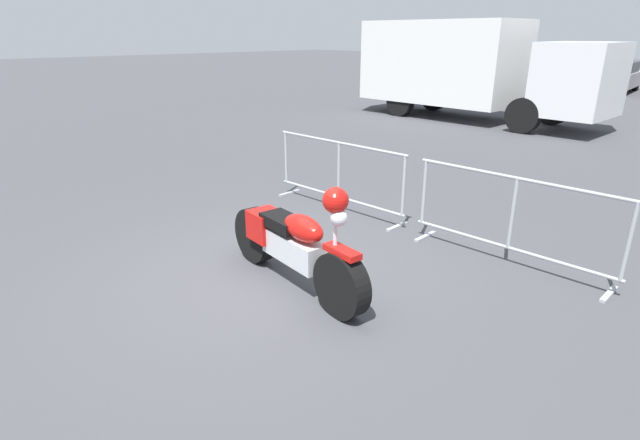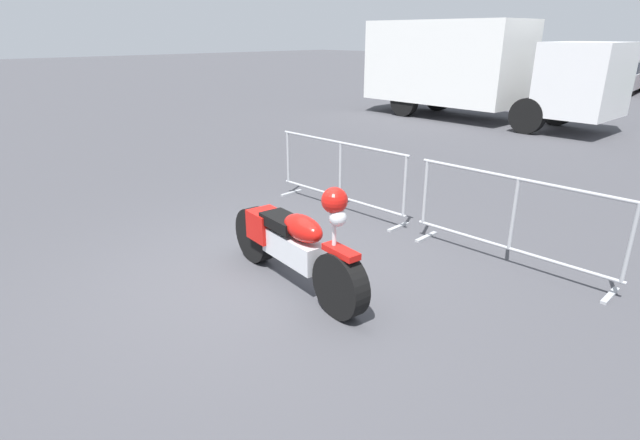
# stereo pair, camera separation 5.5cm
# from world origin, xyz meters

# --- Properties ---
(ground_plane) EXTENTS (120.00, 120.00, 0.00)m
(ground_plane) POSITION_xyz_m (0.00, 0.00, 0.00)
(ground_plane) COLOR #424247
(motorcycle) EXTENTS (2.26, 0.48, 1.28)m
(motorcycle) POSITION_xyz_m (0.34, 0.18, 0.49)
(motorcycle) COLOR black
(motorcycle) RESTS_ON ground
(crowd_barrier_near) EXTENTS (2.51, 0.47, 1.07)m
(crowd_barrier_near) POSITION_xyz_m (-1.04, 2.36, 0.56)
(crowd_barrier_near) COLOR #9EA0A5
(crowd_barrier_near) RESTS_ON ground
(crowd_barrier_far) EXTENTS (2.51, 0.47, 1.07)m
(crowd_barrier_far) POSITION_xyz_m (1.72, 2.36, 0.56)
(crowd_barrier_far) COLOR #9EA0A5
(crowd_barrier_far) RESTS_ON ground
(box_truck) EXTENTS (7.75, 2.44, 2.98)m
(box_truck) POSITION_xyz_m (-4.30, 11.62, 1.64)
(box_truck) COLOR white
(box_truck) RESTS_ON ground
(parked_car_white) EXTENTS (2.19, 4.47, 1.47)m
(parked_car_white) POSITION_xyz_m (-11.51, 23.57, 0.74)
(parked_car_white) COLOR white
(parked_car_white) RESTS_ON ground
(parked_car_blue) EXTENTS (2.09, 4.28, 1.40)m
(parked_car_blue) POSITION_xyz_m (-8.80, 23.62, 0.71)
(parked_car_blue) COLOR #284799
(parked_car_blue) RESTS_ON ground
(parked_car_black) EXTENTS (2.06, 4.22, 1.38)m
(parked_car_black) POSITION_xyz_m (-6.08, 23.35, 0.70)
(parked_car_black) COLOR black
(parked_car_black) RESTS_ON ground
(parked_car_silver) EXTENTS (2.06, 4.22, 1.38)m
(parked_car_silver) POSITION_xyz_m (-3.37, 23.71, 0.70)
(parked_car_silver) COLOR #B7BABF
(parked_car_silver) RESTS_ON ground
(pedestrian) EXTENTS (0.48, 0.48, 1.69)m
(pedestrian) POSITION_xyz_m (-7.86, 19.81, 0.92)
(pedestrian) COLOR #262838
(pedestrian) RESTS_ON ground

